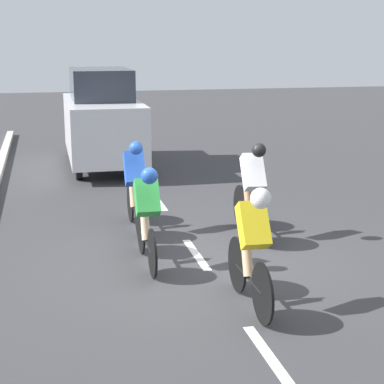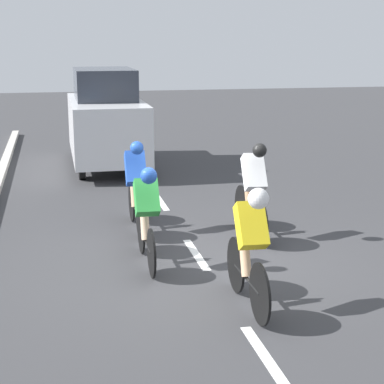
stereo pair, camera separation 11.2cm
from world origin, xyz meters
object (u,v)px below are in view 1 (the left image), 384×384
(cyclist_blue, at_px, (134,184))
(cyclist_yellow, at_px, (252,244))
(cyclist_white, at_px, (252,188))
(support_car, at_px, (102,119))
(cyclist_green, at_px, (147,213))

(cyclist_blue, relative_size, cyclist_yellow, 1.02)
(cyclist_blue, height_order, cyclist_white, cyclist_white)
(cyclist_yellow, xyz_separation_m, support_car, (0.90, -8.96, 0.37))
(cyclist_green, height_order, cyclist_white, cyclist_white)
(cyclist_blue, bearing_deg, cyclist_white, 157.01)
(cyclist_green, bearing_deg, cyclist_white, -151.69)
(cyclist_yellow, bearing_deg, cyclist_blue, -75.57)
(cyclist_white, xyz_separation_m, cyclist_yellow, (0.88, 2.69, -0.01))
(cyclist_white, height_order, cyclist_yellow, cyclist_white)
(cyclist_green, relative_size, cyclist_yellow, 1.00)
(cyclist_blue, height_order, support_car, support_car)
(cyclist_white, distance_m, support_car, 6.52)
(cyclist_blue, relative_size, support_car, 0.41)
(cyclist_green, height_order, cyclist_yellow, cyclist_yellow)
(cyclist_blue, xyz_separation_m, cyclist_yellow, (-0.89, 3.44, 0.01))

